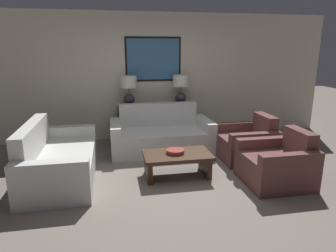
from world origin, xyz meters
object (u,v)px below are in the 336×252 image
(armchair_near_back_wall, at_px, (247,144))
(decorative_bowl, at_px, (175,151))
(table_lamp_right, at_px, (181,87))
(coffee_table, at_px, (177,160))
(armchair_near_camera, at_px, (277,165))
(console_table, at_px, (156,123))
(couch_by_side, at_px, (58,161))
(couch_by_back_wall, at_px, (161,136))
(table_lamp_left, at_px, (129,88))

(armchair_near_back_wall, bearing_deg, decorative_bowl, -160.97)
(table_lamp_right, relative_size, coffee_table, 0.61)
(armchair_near_back_wall, xyz_separation_m, armchair_near_camera, (0.00, -1.01, 0.00))
(console_table, relative_size, coffee_table, 1.53)
(decorative_bowl, bearing_deg, couch_by_side, 171.96)
(console_table, bearing_deg, couch_by_back_wall, -90.00)
(couch_by_side, distance_m, decorative_bowl, 1.78)
(table_lamp_left, distance_m, armchair_near_back_wall, 2.60)
(table_lamp_right, bearing_deg, decorative_bowl, -105.44)
(couch_by_side, height_order, armchair_near_camera, couch_by_side)
(couch_by_side, relative_size, coffee_table, 1.85)
(table_lamp_left, distance_m, table_lamp_right, 1.10)
(armchair_near_camera, bearing_deg, couch_by_back_wall, 128.69)
(decorative_bowl, relative_size, armchair_near_back_wall, 0.31)
(console_table, xyz_separation_m, couch_by_back_wall, (0.00, -0.70, -0.09))
(table_lamp_right, bearing_deg, armchair_near_back_wall, -59.27)
(coffee_table, bearing_deg, decorative_bowl, 149.17)
(table_lamp_right, relative_size, decorative_bowl, 2.28)
(table_lamp_left, bearing_deg, table_lamp_right, 0.00)
(couch_by_back_wall, distance_m, coffee_table, 1.27)
(decorative_bowl, bearing_deg, couch_by_back_wall, 90.48)
(decorative_bowl, bearing_deg, table_lamp_left, 106.01)
(table_lamp_right, distance_m, armchair_near_camera, 2.75)
(couch_by_side, relative_size, armchair_near_camera, 2.14)
(coffee_table, relative_size, armchair_near_camera, 1.15)
(coffee_table, xyz_separation_m, armchair_near_back_wall, (1.38, 0.50, 0.01))
(console_table, relative_size, decorative_bowl, 5.69)
(couch_by_side, height_order, armchair_near_back_wall, couch_by_side)
(table_lamp_left, bearing_deg, couch_by_back_wall, -51.78)
(table_lamp_left, bearing_deg, armchair_near_camera, -51.44)
(table_lamp_left, height_order, coffee_table, table_lamp_left)
(table_lamp_left, relative_size, couch_by_side, 0.33)
(console_table, distance_m, armchair_near_back_wall, 2.04)
(table_lamp_right, height_order, coffee_table, table_lamp_right)
(couch_by_side, bearing_deg, couch_by_back_wall, 29.94)
(couch_by_side, bearing_deg, console_table, 44.29)
(armchair_near_back_wall, relative_size, armchair_near_camera, 1.00)
(table_lamp_left, xyz_separation_m, couch_by_side, (-1.20, -1.70, -0.85))
(armchair_near_back_wall, bearing_deg, coffee_table, -159.99)
(couch_by_back_wall, bearing_deg, coffee_table, -88.24)
(console_table, distance_m, armchair_near_camera, 2.85)
(console_table, height_order, couch_by_back_wall, couch_by_back_wall)
(table_lamp_right, bearing_deg, couch_by_side, -143.42)
(coffee_table, bearing_deg, armchair_near_camera, -20.01)
(console_table, distance_m, decorative_bowl, 1.95)
(console_table, xyz_separation_m, coffee_table, (0.04, -1.97, -0.11))
(couch_by_side, xyz_separation_m, armchair_near_camera, (3.16, -0.77, -0.01))
(couch_by_back_wall, height_order, armchair_near_back_wall, couch_by_back_wall)
(armchair_near_camera, bearing_deg, table_lamp_left, 128.56)
(table_lamp_left, bearing_deg, console_table, 0.00)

